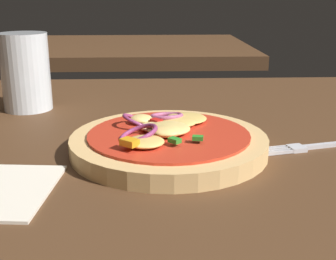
% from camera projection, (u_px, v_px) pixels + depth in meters
% --- Properties ---
extents(dining_table, '(1.20, 0.94, 0.04)m').
position_uv_depth(dining_table, '(132.00, 179.00, 0.49)').
color(dining_table, '#4C301C').
rests_on(dining_table, ground).
extents(pizza, '(0.23, 0.23, 0.04)m').
position_uv_depth(pizza, '(168.00, 141.00, 0.52)').
color(pizza, tan).
rests_on(pizza, dining_table).
extents(fork, '(0.19, 0.06, 0.01)m').
position_uv_depth(fork, '(329.00, 145.00, 0.53)').
color(fork, silver).
rests_on(fork, dining_table).
extents(beer_glass, '(0.07, 0.07, 0.12)m').
position_uv_depth(beer_glass, '(26.00, 77.00, 0.69)').
color(beer_glass, silver).
rests_on(beer_glass, dining_table).
extents(background_table, '(0.85, 0.62, 0.04)m').
position_uv_depth(background_table, '(122.00, 50.00, 1.53)').
color(background_table, '#4C301C').
rests_on(background_table, ground).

